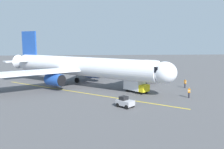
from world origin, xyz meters
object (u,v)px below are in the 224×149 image
box_truck_portside (136,85)px  ground_crew_marshaller (189,92)px  ground_crew_wing_walker (185,83)px  tug_near_nose (125,102)px  jet_bridge (139,69)px  airplane (78,67)px

box_truck_portside → ground_crew_marshaller: bearing=147.6°
ground_crew_wing_walker → box_truck_portside: 10.92m
ground_crew_marshaller → ground_crew_wing_walker: bearing=-108.1°
tug_near_nose → ground_crew_marshaller: bearing=-158.2°
jet_bridge → tug_near_nose: size_ratio=3.76×
airplane → ground_crew_wing_walker: airplane is taller
ground_crew_marshaller → tug_near_nose: (11.15, 4.47, -0.18)m
jet_bridge → ground_crew_wing_walker: bearing=171.7°
airplane → ground_crew_wing_walker: bearing=169.2°
airplane → ground_crew_marshaller: 22.32m
airplane → box_truck_portside: airplane is taller
airplane → tug_near_nose: (-7.34, 16.58, -3.30)m
airplane → tug_near_nose: airplane is taller
ground_crew_wing_walker → tug_near_nose: 18.65m
jet_bridge → ground_crew_marshaller: bearing=123.8°
ground_crew_marshaller → ground_crew_wing_walker: 8.50m
ground_crew_marshaller → ground_crew_wing_walker: same height
airplane → jet_bridge: size_ratio=3.37×
jet_bridge → box_truck_portside: (1.50, 4.45, -2.38)m
airplane → ground_crew_marshaller: size_ratio=20.05×
ground_crew_wing_walker → box_truck_portside: (10.44, 3.14, 0.50)m
airplane → ground_crew_wing_walker: 21.74m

